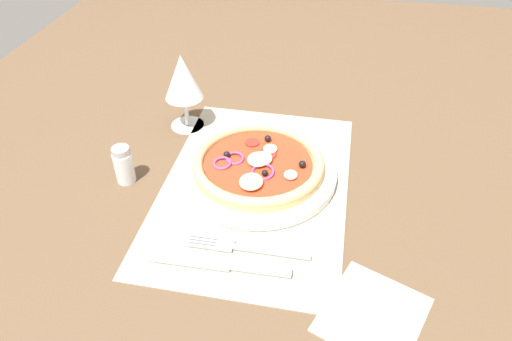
{
  "coord_description": "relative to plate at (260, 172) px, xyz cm",
  "views": [
    {
      "loc": [
        -58.58,
        -11.5,
        51.75
      ],
      "look_at": [
        0.81,
        0.0,
        2.88
      ],
      "focal_mm": 33.37,
      "sensor_mm": 36.0,
      "label": 1
    }
  ],
  "objects": [
    {
      "name": "knife",
      "position": [
        -20.24,
        2.11,
        -0.49
      ],
      "size": [
        2.28,
        20.03,
        0.62
      ],
      "rotation": [
        0.0,
        0.0,
        1.6
      ],
      "color": "#B2B5BA",
      "rests_on": "placemat"
    },
    {
      "name": "ground_plane",
      "position": [
        -2.69,
        0.32,
        -2.34
      ],
      "size": [
        190.0,
        140.0,
        2.4
      ],
      "primitive_type": "cube",
      "color": "brown"
    },
    {
      "name": "fork",
      "position": [
        -16.69,
        -0.34,
        -0.52
      ],
      "size": [
        2.22,
        18.01,
        0.44
      ],
      "rotation": [
        0.0,
        0.0,
        1.58
      ],
      "color": "#B2B5BA",
      "rests_on": "placemat"
    },
    {
      "name": "wine_glass",
      "position": [
        12.89,
        16.84,
        8.91
      ],
      "size": [
        7.2,
        7.2,
        14.9
      ],
      "color": "silver",
      "rests_on": "ground_plane"
    },
    {
      "name": "placemat",
      "position": [
        -2.69,
        0.32,
        -0.94
      ],
      "size": [
        45.46,
        30.2,
        0.4
      ],
      "primitive_type": "cube",
      "color": "#A39984",
      "rests_on": "ground_plane"
    },
    {
      "name": "plate",
      "position": [
        0.0,
        0.0,
        0.0
      ],
      "size": [
        26.4,
        26.4,
        1.48
      ],
      "primitive_type": "cylinder",
      "color": "silver",
      "rests_on": "placemat"
    },
    {
      "name": "pepper_shaker",
      "position": [
        -5.06,
        21.94,
        2.11
      ],
      "size": [
        3.2,
        3.2,
        6.7
      ],
      "color": "silver",
      "rests_on": "ground_plane"
    },
    {
      "name": "napkin",
      "position": [
        -24.03,
        -18.95,
        -0.96
      ],
      "size": [
        16.32,
        15.61,
        0.36
      ],
      "primitive_type": "cube",
      "rotation": [
        0.0,
        0.0,
        -0.39
      ],
      "color": "silver",
      "rests_on": "ground_plane"
    },
    {
      "name": "pizza",
      "position": [
        -0.07,
        0.01,
        1.84
      ],
      "size": [
        22.07,
        22.07,
        2.56
      ],
      "color": "tan",
      "rests_on": "plate"
    }
  ]
}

